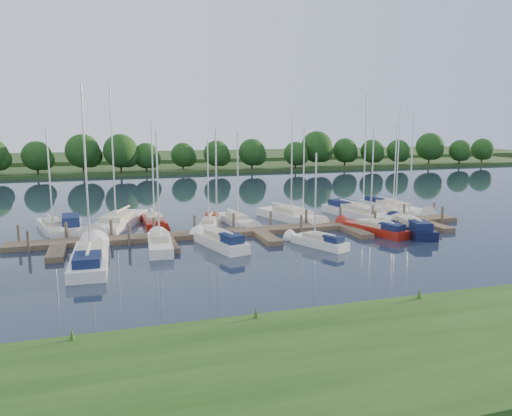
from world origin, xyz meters
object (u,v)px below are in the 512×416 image
object	(u,v)px
dock	(259,232)
sailboat_n_5	(237,221)
sailboat_n_0	(53,228)
sailboat_s_2	(220,243)
motorboat	(71,229)

from	to	relation	value
dock	sailboat_n_5	distance (m)	4.95
dock	sailboat_n_0	xyz separation A→B (m)	(-16.99, 6.87, 0.07)
dock	sailboat_n_5	xyz separation A→B (m)	(-0.63, 4.91, 0.07)
sailboat_s_2	dock	bearing A→B (deg)	22.92
dock	motorboat	xyz separation A→B (m)	(-15.35, 5.50, 0.18)
dock	sailboat_n_5	world-z (taller)	sailboat_n_5
motorboat	sailboat_n_5	bearing A→B (deg)	174.87
motorboat	sailboat_s_2	distance (m)	14.17
sailboat_n_0	motorboat	xyz separation A→B (m)	(1.64, -1.37, 0.11)
motorboat	sailboat_n_0	bearing A→B (deg)	-42.60
sailboat_n_0	sailboat_s_2	world-z (taller)	sailboat_s_2
motorboat	sailboat_s_2	world-z (taller)	sailboat_s_2
dock	motorboat	size ratio (longest dim) A/B	6.47
sailboat_n_5	sailboat_s_2	distance (m)	8.93
dock	sailboat_n_5	bearing A→B (deg)	97.36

